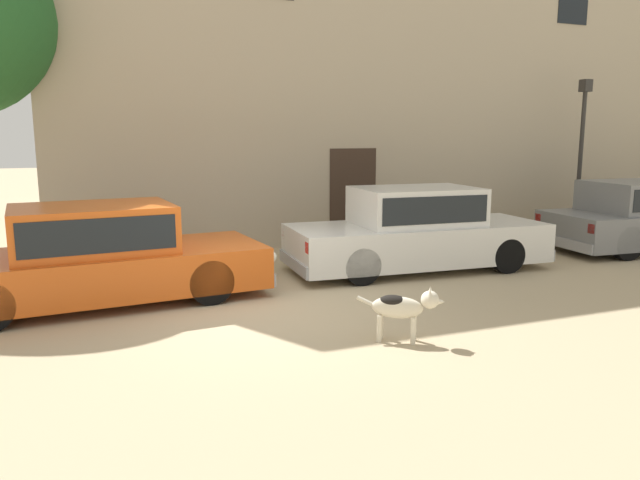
# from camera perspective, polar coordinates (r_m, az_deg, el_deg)

# --- Properties ---
(ground_plane) EXTENTS (80.00, 80.00, 0.00)m
(ground_plane) POSITION_cam_1_polar(r_m,az_deg,el_deg) (8.45, -5.66, -6.66)
(ground_plane) COLOR tan
(parked_sedan_nearest) EXTENTS (4.96, 2.19, 1.42)m
(parked_sedan_nearest) POSITION_cam_1_polar(r_m,az_deg,el_deg) (9.24, -20.28, -1.32)
(parked_sedan_nearest) COLOR #D15619
(parked_sedan_nearest) RESTS_ON ground_plane
(parked_sedan_second) EXTENTS (4.81, 1.97, 1.48)m
(parked_sedan_second) POSITION_cam_1_polar(r_m,az_deg,el_deg) (10.93, 9.10, 0.99)
(parked_sedan_second) COLOR silver
(parked_sedan_second) RESTS_ON ground_plane
(apartment_block) EXTENTS (17.97, 6.77, 8.30)m
(apartment_block) POSITION_cam_1_polar(r_m,az_deg,el_deg) (17.62, 6.72, 15.58)
(apartment_block) COLOR tan
(apartment_block) RESTS_ON ground_plane
(stray_dog_spotted) EXTENTS (0.89, 0.64, 0.67)m
(stray_dog_spotted) POSITION_cam_1_polar(r_m,az_deg,el_deg) (7.16, 7.87, -6.22)
(stray_dog_spotted) COLOR beige
(stray_dog_spotted) RESTS_ON ground_plane
(street_lamp) EXTENTS (0.22, 0.22, 3.66)m
(street_lamp) POSITION_cam_1_polar(r_m,az_deg,el_deg) (15.76, 23.47, 8.97)
(street_lamp) COLOR #2D2B28
(street_lamp) RESTS_ON ground_plane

